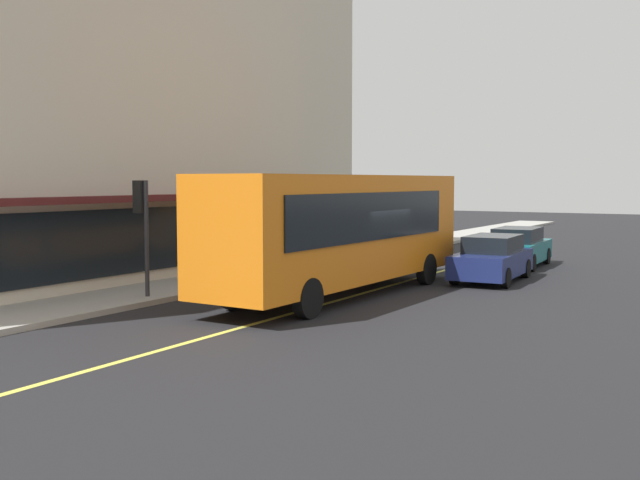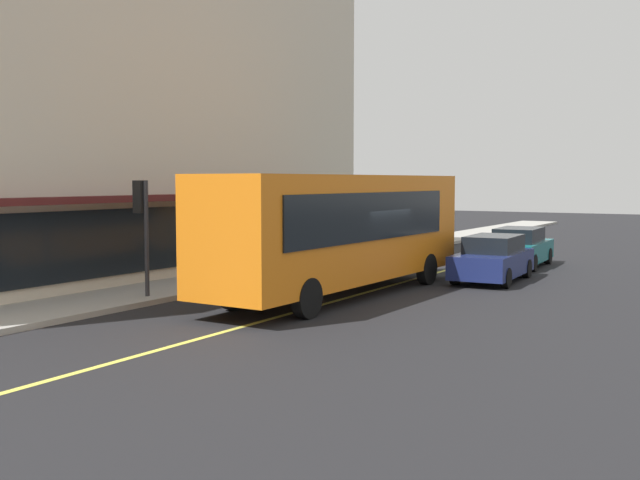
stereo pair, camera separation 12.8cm
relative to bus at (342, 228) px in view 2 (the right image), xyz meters
The scene contains 9 objects.
ground 2.09m from the bus, 30.19° to the right, with size 120.00×120.00×0.00m, color black.
sidewalk 5.27m from the bus, 83.28° to the left, with size 80.00×2.73×0.15m, color #9E9B93.
lane_centre_stripe 2.09m from the bus, 30.19° to the right, with size 36.00×0.16×0.01m, color #D8D14C.
storefront_building 12.64m from the bus, 92.74° to the left, with size 25.56×11.85×12.62m.
bus is the anchor object (origin of this frame).
traffic_light 5.66m from the bus, 130.91° to the left, with size 0.30×0.52×3.20m.
car_navy 6.15m from the bus, 27.30° to the right, with size 4.38×2.03×1.52m.
car_teal 10.32m from the bus, 13.11° to the right, with size 4.40×2.05×1.52m.
pedestrian_by_curb 7.27m from the bus, 51.21° to the left, with size 0.34×0.34×1.60m.
Camera 2 is at (-19.32, -10.22, 3.34)m, focal length 41.85 mm.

